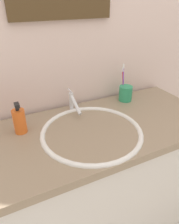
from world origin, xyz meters
TOP-DOWN VIEW (x-y plane):
  - tiled_wall_back at (0.00, 0.31)m, footprint 2.50×0.04m
  - vanity_counter at (0.00, 0.00)m, footprint 1.30×0.53m
  - sink_basin at (0.00, -0.03)m, footprint 0.47×0.47m
  - faucet at (0.00, 0.19)m, footprint 0.02×0.16m
  - toothbrush_cup at (0.33, 0.18)m, footprint 0.08×0.08m
  - toothbrush_purple at (0.33, 0.22)m, footprint 0.02×0.05m
  - toothbrush_red at (0.33, 0.22)m, footprint 0.01×0.04m
  - soap_dispenser at (-0.29, 0.12)m, footprint 0.06×0.06m

SIDE VIEW (x-z plane):
  - vanity_counter at x=0.00m, z-range 0.00..0.90m
  - sink_basin at x=0.00m, z-range 0.80..0.92m
  - toothbrush_cup at x=0.33m, z-range 0.90..0.99m
  - faucet at x=0.00m, z-range 0.90..1.01m
  - soap_dispenser at x=-0.29m, z-range 0.89..1.04m
  - toothbrush_red at x=0.33m, z-range 0.92..1.10m
  - toothbrush_purple at x=0.33m, z-range 0.92..1.12m
  - tiled_wall_back at x=0.00m, z-range 0.00..2.40m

